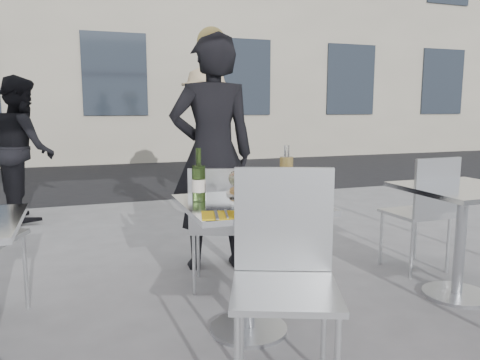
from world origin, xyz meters
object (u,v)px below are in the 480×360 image
object	(u,v)px
pizza_near	(264,204)
wine_bottle	(199,181)
pedestrian_a	(23,149)
main_table	(249,239)
side_table_right	(462,218)
woman_diner	(212,154)
chair_near	(284,262)
sugar_shaker	(274,188)
carafe	(286,174)
wineglass_white_b	(234,179)
salad_plate	(254,194)
side_chair_rfar	(425,205)
napkin_left	(220,215)
chair_far	(219,218)
wineglass_white_a	(240,183)
pizza_far	(256,192)
wineglass_red_a	(254,182)
wineglass_red_b	(260,179)
napkin_right	(312,206)
pedestrian_b	(206,134)

from	to	relation	value
pizza_near	wine_bottle	xyz separation A→B (m)	(-0.29, 0.23, 0.10)
pedestrian_a	wine_bottle	world-z (taller)	pedestrian_a
main_table	side_table_right	bearing A→B (deg)	0.00
woman_diner	pizza_near	world-z (taller)	woman_diner
chair_near	sugar_shaker	world-z (taller)	chair_near
carafe	wineglass_white_b	xyz separation A→B (m)	(-0.35, -0.06, -0.01)
wine_bottle	wineglass_white_b	xyz separation A→B (m)	(0.21, 0.03, -0.00)
chair_near	salad_plate	world-z (taller)	chair_near
side_chair_rfar	napkin_left	distance (m)	1.99
woman_diner	pedestrian_a	size ratio (longest dim) A/B	1.12
main_table	chair_far	xyz separation A→B (m)	(0.02, 0.63, -0.02)
side_chair_rfar	carafe	xyz separation A→B (m)	(-1.29, -0.27, 0.33)
main_table	carafe	bearing A→B (deg)	31.33
chair_far	wineglass_white_a	distance (m)	0.73
pizza_far	chair_near	bearing A→B (deg)	-102.02
wineglass_red_a	wineglass_red_b	distance (m)	0.12
pedestrian_a	sugar_shaker	size ratio (longest dim) A/B	15.12
chair_far	napkin_right	size ratio (longest dim) A/B	3.80
main_table	woman_diner	xyz separation A→B (m)	(0.12, 1.13, 0.37)
chair_near	wineglass_white_a	world-z (taller)	chair_near
carafe	wineglass_red_b	world-z (taller)	carafe
chair_near	salad_plate	size ratio (longest dim) A/B	4.51
main_table	wine_bottle	world-z (taller)	wine_bottle
pizza_near	wine_bottle	size ratio (longest dim) A/B	1.04
wineglass_white_a	wineglass_white_b	world-z (taller)	same
woman_diner	wineglass_red_a	world-z (taller)	woman_diner
side_table_right	wine_bottle	size ratio (longest dim) A/B	2.54
pizza_near	chair_far	bearing A→B (deg)	91.38
chair_near	salad_plate	distance (m)	0.62
woman_diner	sugar_shaker	size ratio (longest dim) A/B	16.94
main_table	wineglass_white_a	world-z (taller)	wineglass_white_a
side_table_right	chair_near	distance (m)	1.64
chair_near	pedestrian_b	xyz separation A→B (m)	(0.85, 4.40, 0.32)
wineglass_white_a	wineglass_red_b	size ratio (longest dim) A/B	1.00
pizza_near	wineglass_red_b	bearing A→B (deg)	73.79
wineglass_red_b	pedestrian_b	bearing A→B (deg)	79.34
pizza_near	sugar_shaker	size ratio (longest dim) A/B	2.88
pizza_near	wineglass_white_a	world-z (taller)	wineglass_white_a
wineglass_red_a	side_chair_rfar	bearing A→B (deg)	16.15
chair_near	wineglass_red_a	size ratio (longest dim) A/B	6.31
carafe	napkin_left	size ratio (longest dim) A/B	1.34
pedestrian_b	napkin_left	xyz separation A→B (m)	(-1.05, -4.10, -0.15)
main_table	wineglass_white_b	size ratio (longest dim) A/B	4.76
chair_near	sugar_shaker	xyz separation A→B (m)	(0.23, 0.65, 0.22)
pizza_far	wineglass_red_b	world-z (taller)	wineglass_red_b
side_chair_rfar	pizza_near	bearing A→B (deg)	18.52
salad_plate	wineglass_white_b	distance (m)	0.15
side_chair_rfar	napkin_left	world-z (taller)	side_chair_rfar
wineglass_white_b	napkin_right	world-z (taller)	wineglass_white_b
wineglass_red_a	napkin_right	world-z (taller)	wineglass_red_a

